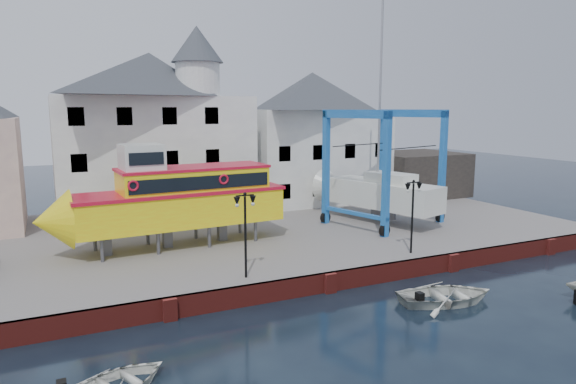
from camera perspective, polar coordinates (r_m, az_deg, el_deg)
name	(u,v)px	position (r m, az deg, el deg)	size (l,w,h in m)	color
ground	(329,292)	(26.30, 4.63, -11.05)	(140.00, 140.00, 0.00)	black
hardstanding	(250,234)	(35.69, -4.21, -4.72)	(44.00, 22.00, 1.00)	slate
quay_wall	(329,282)	(26.22, 4.53, -9.95)	(44.00, 0.47, 1.00)	maroon
building_white_main	(154,132)	(40.47, -14.65, 6.47)	(14.00, 8.30, 14.00)	silver
building_white_right	(312,137)	(45.72, 2.67, 6.12)	(12.00, 8.00, 11.20)	silver
shed_dark	(415,174)	(49.92, 13.93, 1.98)	(8.00, 7.00, 4.00)	black
lamp_post_left	(245,213)	(24.55, -4.79, -2.39)	(1.12, 0.32, 4.20)	black
lamp_post_right	(413,198)	(29.50, 13.72, -0.65)	(1.12, 0.32, 4.20)	black
tour_boat	(167,199)	(30.72, -13.34, -0.77)	(14.26, 4.21, 6.13)	#59595E
travel_lift	(374,186)	(37.70, 9.48, 0.69)	(8.49, 10.55, 15.45)	#1251A6
motorboat_b	(446,302)	(26.07, 17.14, -11.64)	(3.32, 4.64, 0.96)	silver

